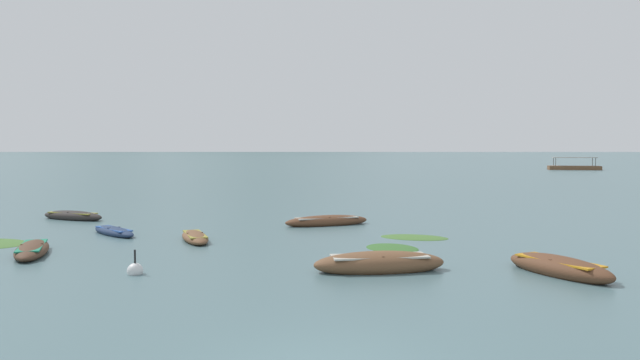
% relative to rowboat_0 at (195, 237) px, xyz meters
% --- Properties ---
extents(ground_plane, '(6000.00, 6000.00, 0.00)m').
position_rel_rowboat_0_xyz_m(ground_plane, '(4.53, 1485.79, -0.14)').
color(ground_plane, slate).
extents(mountain_1, '(1083.67, 1083.67, 332.53)m').
position_rel_rowboat_0_xyz_m(mountain_1, '(-673.19, 2137.86, 166.12)').
color(mountain_1, '#4C5B56').
rests_on(mountain_1, ground).
extents(mountain_2, '(1128.06, 1128.06, 352.55)m').
position_rel_rowboat_0_xyz_m(mountain_2, '(-133.53, 1983.57, 176.13)').
color(mountain_2, '#4C5B56').
rests_on(mountain_2, ground).
extents(rowboat_0, '(1.92, 3.43, 0.45)m').
position_rel_rowboat_0_xyz_m(rowboat_0, '(0.00, 0.00, 0.00)').
color(rowboat_0, brown).
rests_on(rowboat_0, ground).
extents(rowboat_2, '(2.14, 4.01, 0.52)m').
position_rel_rowboat_0_xyz_m(rowboat_2, '(-5.27, -2.87, 0.02)').
color(rowboat_2, '#4C3323').
rests_on(rowboat_2, ground).
extents(rowboat_3, '(4.03, 2.70, 0.59)m').
position_rel_rowboat_0_xyz_m(rowboat_3, '(-7.75, 7.62, 0.04)').
color(rowboat_3, '#2D2826').
rests_on(rowboat_3, ground).
extents(rowboat_4, '(2.90, 3.16, 0.43)m').
position_rel_rowboat_0_xyz_m(rowboat_4, '(-3.84, 1.88, -0.01)').
color(rowboat_4, navy).
rests_on(rowboat_4, ground).
extents(rowboat_5, '(4.44, 2.39, 0.62)m').
position_rel_rowboat_0_xyz_m(rowboat_5, '(5.67, 4.70, 0.05)').
color(rowboat_5, brown).
rests_on(rowboat_5, ground).
extents(rowboat_6, '(2.60, 3.83, 0.70)m').
position_rel_rowboat_0_xyz_m(rowboat_6, '(11.93, -7.01, 0.07)').
color(rowboat_6, brown).
rests_on(rowboat_6, ground).
extents(rowboat_7, '(4.20, 1.71, 0.77)m').
position_rel_rowboat_0_xyz_m(rowboat_7, '(6.67, -6.27, 0.09)').
color(rowboat_7, brown).
rests_on(rowboat_7, ground).
extents(ferry_0, '(9.64, 6.03, 2.54)m').
position_rel_rowboat_0_xyz_m(ferry_0, '(56.26, 82.47, 0.30)').
color(ferry_0, brown).
rests_on(ferry_0, ground).
extents(mooring_buoy, '(0.48, 0.48, 0.88)m').
position_rel_rowboat_0_xyz_m(mooring_buoy, '(-0.70, -6.40, -0.04)').
color(mooring_buoy, silver).
rests_on(mooring_buoy, ground).
extents(weed_patch_1, '(2.60, 2.81, 0.14)m').
position_rel_rowboat_0_xyz_m(weed_patch_1, '(7.75, -2.17, -0.14)').
color(weed_patch_1, '#38662D').
rests_on(weed_patch_1, ground).
extents(weed_patch_3, '(3.26, 2.55, 0.14)m').
position_rel_rowboat_0_xyz_m(weed_patch_3, '(9.13, 0.43, -0.14)').
color(weed_patch_3, '#477033').
rests_on(weed_patch_3, ground).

